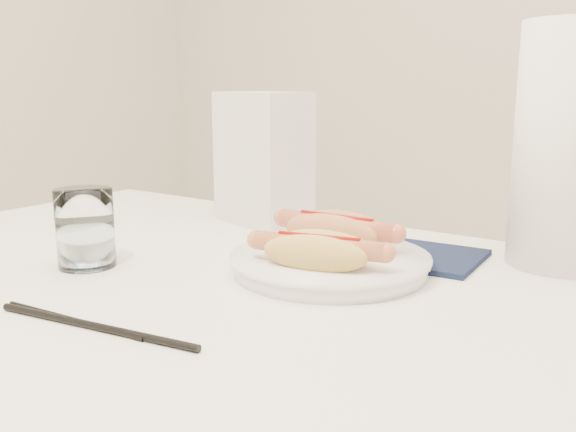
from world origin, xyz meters
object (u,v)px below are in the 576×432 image
Objects in this scene: table at (208,327)px; hotdog_left at (336,231)px; hotdog_right at (319,252)px; paper_towel_roll at (570,147)px; water_glass at (85,228)px; napkin_box at (263,159)px; plate at (330,265)px.

hotdog_left is at bearing 62.62° from table.
hotdog_right is 0.52× the size of paper_towel_roll.
water_glass is 0.33× the size of paper_towel_roll.
paper_towel_roll is at bearing 30.51° from hotdog_left.
table is 7.49× the size of hotdog_right.
hotdog_left is 1.69× the size of water_glass.
hotdog_right is at bearing -25.49° from napkin_box.
plate is 1.51× the size of hotdog_right.
napkin_box is at bearing -177.22° from paper_towel_roll.
napkin_box is (0.03, 0.34, 0.06)m from water_glass.
napkin_box reaches higher than plate.
table is 4.95× the size of plate.
paper_towel_roll is (0.21, 0.25, 0.11)m from hotdog_right.
plate is (0.10, 0.11, 0.07)m from table.
table is at bearing -118.83° from hotdog_left.
paper_towel_roll is (0.25, 0.16, 0.11)m from hotdog_left.
paper_towel_roll is at bearing 36.70° from hotdog_right.
hotdog_left is at bearing 39.13° from water_glass.
napkin_box is at bearing 125.05° from hotdog_right.
hotdog_left is 0.33m from water_glass.
hotdog_left is at bearing 96.27° from hotdog_right.
napkin_box is at bearing 115.22° from table.
hotdog_right is 0.73× the size of napkin_box.
paper_towel_roll is at bearing 43.63° from table.
hotdog_right is at bearing 20.51° from water_glass.
hotdog_right is at bearing 28.34° from table.
plate is at bearing -69.15° from hotdog_left.
water_glass reaches higher than plate.
table is 6.98× the size of hotdog_left.
table is at bearing -48.36° from napkin_box.
table is 0.37m from napkin_box.
hotdog_left is (-0.02, 0.05, 0.03)m from plate.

